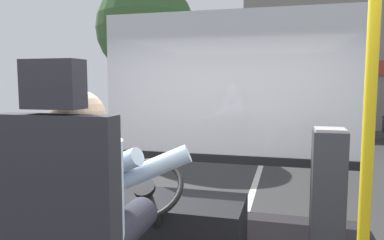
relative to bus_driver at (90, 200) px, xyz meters
The scene contains 7 objects.
ground 9.43m from the bus_driver, 88.47° to the left, with size 18.00×44.00×0.06m.
bus_driver is the anchor object (origin of this frame).
steering_console 1.22m from the bus_driver, 90.00° to the left, with size 1.10×0.98×0.77m.
handrail_pole 1.18m from the bus_driver, ahead, with size 0.04×0.04×2.21m.
fare_box 1.76m from the bus_driver, 49.56° to the left, with size 0.23×0.23×0.94m.
windshield_panel 2.16m from the bus_driver, 83.32° to the left, with size 2.50×0.08×1.48m.
street_tree 10.08m from the bus_driver, 110.21° to the left, with size 2.98×2.98×5.14m.
Camera 1 is at (0.58, -1.90, 2.03)m, focal length 34.24 mm.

